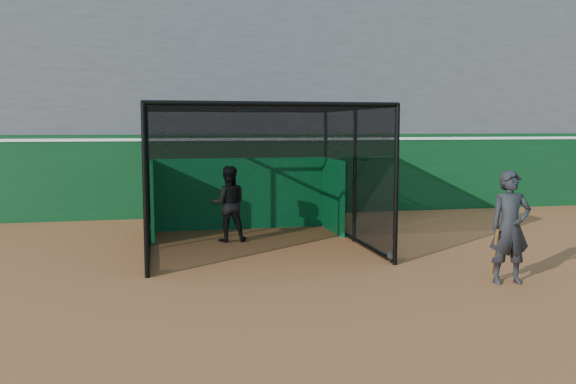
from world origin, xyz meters
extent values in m
plane|color=brown|center=(0.00, 0.00, 0.00)|extent=(120.00, 120.00, 0.00)
cube|color=#093616|center=(0.00, 8.50, 1.25)|extent=(50.00, 0.45, 2.50)
cube|color=white|center=(0.00, 8.50, 2.35)|extent=(50.00, 0.50, 0.08)
cube|color=#4C4C4F|center=(0.00, 12.38, 3.88)|extent=(50.00, 7.85, 7.75)
cube|color=#085126|center=(0.24, 5.97, 0.95)|extent=(4.68, 0.10, 1.90)
cylinder|color=black|center=(-2.17, 1.22, 0.11)|extent=(0.08, 0.22, 0.22)
cylinder|color=black|center=(2.64, 1.22, 0.11)|extent=(0.08, 0.22, 0.22)
cylinder|color=black|center=(-2.17, 5.89, 0.11)|extent=(0.08, 0.22, 0.22)
cylinder|color=black|center=(2.64, 5.89, 0.11)|extent=(0.08, 0.22, 0.22)
imported|color=black|center=(-0.29, 4.25, 0.90)|extent=(0.91, 0.73, 1.80)
imported|color=black|center=(4.04, -0.73, 0.99)|extent=(0.78, 0.56, 1.98)
cylinder|color=#593819|center=(3.79, -0.68, 0.55)|extent=(0.14, 0.33, 0.86)
camera|label=1|loc=(-1.99, -10.12, 2.74)|focal=38.00mm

